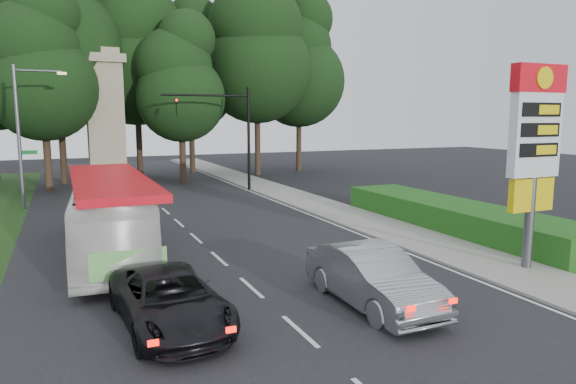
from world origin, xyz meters
name	(u,v)px	position (x,y,z in m)	size (l,w,h in m)	color
ground	(309,340)	(0.00, 0.00, 0.00)	(120.00, 120.00, 0.00)	black
road_surface	(191,234)	(0.00, 12.00, 0.01)	(14.00, 80.00, 0.02)	black
sidewalk_right	(355,218)	(8.50, 12.00, 0.06)	(3.00, 80.00, 0.12)	gray
hedge	(456,217)	(11.50, 8.00, 0.60)	(3.00, 14.00, 1.20)	#165216
gas_station_pylon	(535,139)	(9.20, 1.99, 4.45)	(2.10, 0.45, 6.85)	#59595E
traffic_signal_mast	(230,124)	(5.68, 24.00, 4.67)	(6.10, 0.35, 7.20)	black
streetlight_signs	(23,130)	(-6.99, 22.01, 4.44)	(2.75, 0.98, 8.00)	#59595E
monument	(105,118)	(-2.00, 30.00, 5.10)	(3.00, 3.00, 10.05)	gray
tree_center_left	(55,24)	(-5.00, 33.00, 12.02)	(10.08, 10.08, 19.80)	#2D2116
tree_center_right	(135,46)	(1.00, 35.00, 11.02)	(9.24, 9.24, 18.15)	#2D2116
tree_east_near	(190,67)	(6.00, 37.00, 9.68)	(8.12, 8.12, 15.95)	#2D2116
tree_east_mid	(257,45)	(11.00, 33.00, 11.35)	(9.52, 9.52, 18.70)	#2D2116
tree_far_east	(299,62)	(16.00, 35.00, 10.35)	(8.68, 8.68, 17.05)	#2D2116
tree_monument_left	(41,64)	(-6.00, 29.00, 8.68)	(7.28, 7.28, 14.30)	#2D2116
tree_monument_right	(180,79)	(3.50, 29.50, 8.01)	(6.72, 6.72, 13.20)	#2D2116
transit_bus	(111,216)	(-3.50, 9.64, 1.49)	(2.51, 10.73, 2.99)	white
sedan_silver	(372,277)	(2.57, 1.30, 0.81)	(1.72, 4.92, 1.62)	#9DA0A4
suv_charcoal	(169,299)	(-2.80, 2.14, 0.69)	(2.28, 4.95, 1.38)	black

